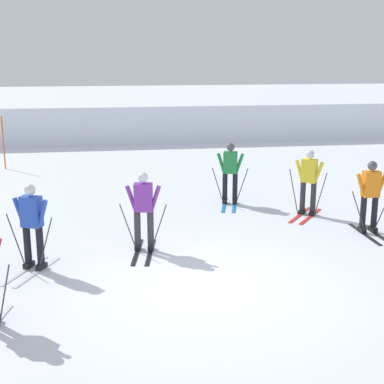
{
  "coord_description": "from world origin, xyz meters",
  "views": [
    {
      "loc": [
        -1.62,
        -9.41,
        4.17
      ],
      "look_at": [
        0.25,
        3.44,
        0.9
      ],
      "focal_mm": 52.89,
      "sensor_mm": 36.0,
      "label": 1
    }
  ],
  "objects_px": {
    "skier_purple": "(144,207)",
    "trail_marker_pole": "(3,143)",
    "skier_yellow": "(309,180)",
    "skier_blue": "(32,224)",
    "skier_orange": "(370,195)",
    "skier_green": "(230,170)"
  },
  "relations": [
    {
      "from": "skier_yellow",
      "to": "skier_blue",
      "type": "height_order",
      "value": "same"
    },
    {
      "from": "skier_purple",
      "to": "skier_yellow",
      "type": "distance_m",
      "value": 4.82
    },
    {
      "from": "skier_orange",
      "to": "skier_green",
      "type": "height_order",
      "value": "same"
    },
    {
      "from": "skier_purple",
      "to": "skier_green",
      "type": "bearing_deg",
      "value": 52.98
    },
    {
      "from": "skier_orange",
      "to": "skier_green",
      "type": "distance_m",
      "value": 4.03
    },
    {
      "from": "skier_yellow",
      "to": "skier_blue",
      "type": "xyz_separation_m",
      "value": [
        -6.55,
        -2.86,
        -0.0
      ]
    },
    {
      "from": "skier_green",
      "to": "skier_blue",
      "type": "xyz_separation_m",
      "value": [
        -4.79,
        -4.25,
        -0.04
      ]
    },
    {
      "from": "skier_green",
      "to": "trail_marker_pole",
      "type": "relative_size",
      "value": 0.9
    },
    {
      "from": "trail_marker_pole",
      "to": "skier_yellow",
      "type": "bearing_deg",
      "value": -39.28
    },
    {
      "from": "skier_orange",
      "to": "skier_purple",
      "type": "distance_m",
      "value": 5.29
    },
    {
      "from": "skier_green",
      "to": "skier_purple",
      "type": "bearing_deg",
      "value": -127.02
    },
    {
      "from": "skier_orange",
      "to": "trail_marker_pole",
      "type": "distance_m",
      "value": 13.12
    },
    {
      "from": "skier_green",
      "to": "skier_yellow",
      "type": "bearing_deg",
      "value": -38.28
    },
    {
      "from": "skier_purple",
      "to": "trail_marker_pole",
      "type": "height_order",
      "value": "trail_marker_pole"
    },
    {
      "from": "skier_purple",
      "to": "skier_yellow",
      "type": "relative_size",
      "value": 1.0
    },
    {
      "from": "trail_marker_pole",
      "to": "skier_green",
      "type": "bearing_deg",
      "value": -39.52
    },
    {
      "from": "skier_orange",
      "to": "skier_yellow",
      "type": "relative_size",
      "value": 1.0
    },
    {
      "from": "skier_purple",
      "to": "trail_marker_pole",
      "type": "distance_m",
      "value": 10.26
    },
    {
      "from": "skier_blue",
      "to": "trail_marker_pole",
      "type": "height_order",
      "value": "trail_marker_pole"
    },
    {
      "from": "skier_blue",
      "to": "skier_yellow",
      "type": "bearing_deg",
      "value": 23.54
    },
    {
      "from": "skier_purple",
      "to": "trail_marker_pole",
      "type": "relative_size",
      "value": 0.9
    },
    {
      "from": "skier_purple",
      "to": "skier_orange",
      "type": "bearing_deg",
      "value": 4.69
    }
  ]
}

